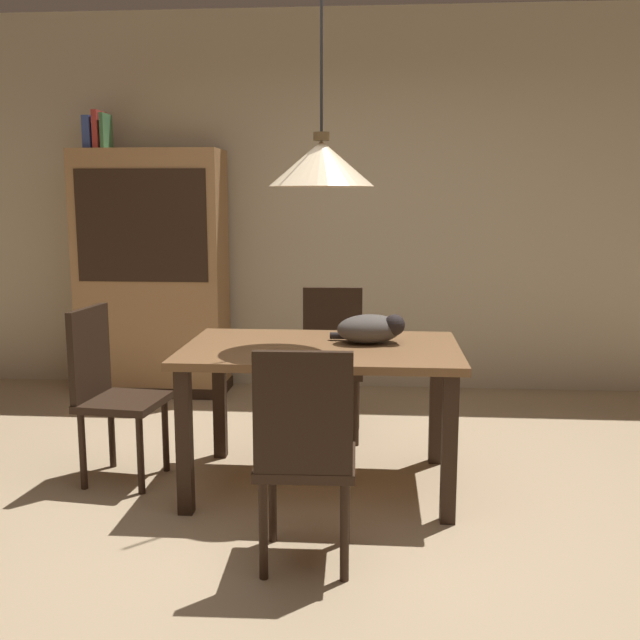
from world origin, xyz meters
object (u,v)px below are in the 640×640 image
Objects in this scene: chair_near_front at (305,449)px; hutch_bookcase at (153,278)px; chair_far_back at (332,355)px; cat_sleeping at (372,329)px; dining_table at (321,365)px; book_blue_wide at (92,133)px; book_red_tall at (100,130)px; pendant_lamp at (321,163)px; book_green_slim at (106,132)px; chair_left_side at (109,386)px.

hutch_bookcase is (-1.43, 2.67, 0.38)m from chair_near_front.
chair_far_back is at bearing 90.11° from chair_near_front.
chair_far_back is 2.32× the size of cat_sleeping.
book_blue_wide reaches higher than dining_table.
pendant_lamp is at bearing -44.97° from book_red_tall.
chair_far_back is at bearing 90.07° from pendant_lamp.
cat_sleeping is 1.54× the size of book_green_slim.
dining_table is 1.51× the size of chair_left_side.
pendant_lamp is 2.52m from book_green_slim.
dining_table is 2.83m from book_green_slim.
book_red_tall is at bearing 153.04° from chair_far_back.
pendant_lamp is at bearing -89.93° from chair_far_back.
chair_near_front is at bearing -61.72° from hutch_bookcase.
dining_table is 5.00× the size of book_red_tall.
pendant_lamp reaches higher than book_red_tall.
cat_sleeping is at bearing 75.45° from chair_near_front.
dining_table is 1.01m from pendant_lamp.
book_blue_wide is 0.11m from book_green_slim.
book_green_slim is (-0.61, 1.78, 1.47)m from chair_left_side.
book_red_tall is at bearing 140.30° from cat_sleeping.
book_green_slim reaches higher than hutch_bookcase.
book_red_tall reaches higher than chair_left_side.
chair_near_front is at bearing -89.89° from chair_far_back.
cat_sleeping is 2.90m from book_red_tall.
cat_sleeping reaches higher than dining_table.
chair_far_back and chair_left_side have the same top height.
dining_table is at bearing -45.76° from book_green_slim.
chair_left_side is at bearing 141.86° from chair_near_front.
book_red_tall is at bearing 135.03° from dining_table.
book_red_tall is at bearing 180.00° from book_green_slim.
book_green_slim is at bearing 0.00° from book_blue_wide.
pendant_lamp is at bearing -160.22° from cat_sleeping.
dining_table is 5.83× the size of book_blue_wide.
book_red_tall is (-2.04, 1.70, 1.16)m from cat_sleeping.
book_green_slim is (0.11, 0.00, 0.01)m from book_blue_wide.
chair_near_front is at bearing -56.09° from book_red_tall.
book_green_slim is (-1.74, 1.79, 1.33)m from dining_table.
dining_table is 2.86m from book_red_tall.
chair_far_back is at bearing 37.65° from chair_left_side.
chair_near_front is 3.51m from book_green_slim.
chair_far_back is 0.72× the size of pendant_lamp.
chair_left_side reaches higher than dining_table.
cat_sleeping is 0.88m from pendant_lamp.
hutch_bookcase is at bearing 147.58° from chair_far_back.
hutch_bookcase is 7.12× the size of book_green_slim.
dining_table is 2.89m from book_blue_wide.
cat_sleeping is (1.38, 0.08, 0.32)m from chair_left_side.
hutch_bookcase is (-1.43, 1.79, -0.77)m from pendant_lamp.
hutch_bookcase reaches higher than dining_table.
chair_far_back is 2.49m from book_red_tall.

